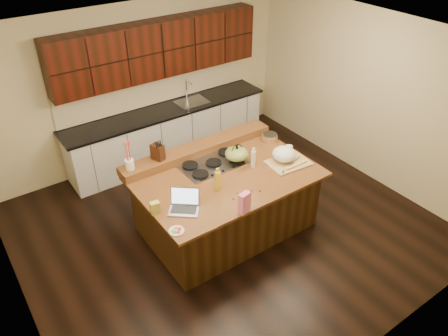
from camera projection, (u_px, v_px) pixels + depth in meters
room at (226, 147)px, 5.62m from camera, size 5.52×5.02×2.72m
island at (226, 201)px, 6.12m from camera, size 2.40×1.60×0.92m
back_ledge at (198, 149)px, 6.31m from camera, size 2.40×0.30×0.12m
cooktop at (214, 164)px, 6.06m from camera, size 0.92×0.52×0.05m
back_counter at (165, 106)px, 7.49m from camera, size 3.70×0.66×2.40m
kettle at (237, 154)px, 6.05m from camera, size 0.21×0.21×0.18m
green_bowl at (237, 154)px, 6.05m from camera, size 0.37×0.37×0.18m
laptop at (184, 204)px, 5.24m from camera, size 0.45×0.44×0.25m
oil_bottle at (218, 181)px, 5.51m from camera, size 0.07×0.07×0.27m
vinegar_bottle at (253, 159)px, 5.96m from camera, size 0.08×0.08×0.25m
wooden_tray at (285, 156)px, 6.06m from camera, size 0.60×0.48×0.23m
ramekin_a at (289, 147)px, 6.41m from camera, size 0.12×0.12×0.04m
ramekin_b at (286, 157)px, 6.19m from camera, size 0.13×0.13×0.04m
ramekin_c at (278, 154)px, 6.26m from camera, size 0.11×0.11×0.04m
strainer_bowl at (270, 138)px, 6.60m from camera, size 0.24×0.24×0.09m
kitchen_timer at (283, 172)px, 5.86m from camera, size 0.08×0.08×0.07m
pink_bag at (244, 203)px, 5.14m from camera, size 0.16×0.11×0.27m
candy_plate at (176, 231)px, 4.93m from camera, size 0.24×0.24×0.01m
package_box at (155, 208)px, 5.16m from camera, size 0.12×0.09×0.15m
utensil_crock at (130, 164)px, 5.73m from camera, size 0.13×0.13×0.14m
knife_block at (158, 152)px, 5.91m from camera, size 0.17×0.21×0.22m
gumdrop_0 at (240, 194)px, 5.49m from camera, size 0.02×0.02×0.02m
gumdrop_1 at (237, 193)px, 5.52m from camera, size 0.02×0.02×0.02m
gumdrop_2 at (260, 191)px, 5.55m from camera, size 0.02×0.02×0.02m
gumdrop_3 at (244, 201)px, 5.38m from camera, size 0.02×0.02×0.02m
gumdrop_4 at (239, 202)px, 5.36m from camera, size 0.02×0.02×0.02m
gumdrop_5 at (249, 190)px, 5.55m from camera, size 0.02×0.02×0.02m
gumdrop_6 at (251, 191)px, 5.55m from camera, size 0.02×0.02×0.02m
gumdrop_7 at (242, 201)px, 5.36m from camera, size 0.02×0.02×0.02m
gumdrop_8 at (233, 199)px, 5.41m from camera, size 0.02×0.02×0.02m
gumdrop_9 at (250, 196)px, 5.45m from camera, size 0.02×0.02×0.02m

